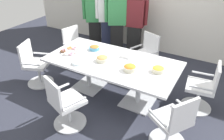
# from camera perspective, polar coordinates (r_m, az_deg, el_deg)

# --- Properties ---
(ground_plane) EXTENTS (10.00, 10.00, 0.01)m
(ground_plane) POSITION_cam_1_polar(r_m,az_deg,el_deg) (4.37, 0.00, -6.28)
(ground_plane) COLOR #2D303D
(conference_table) EXTENTS (2.40, 1.20, 0.75)m
(conference_table) POSITION_cam_1_polar(r_m,az_deg,el_deg) (4.03, 0.00, 0.92)
(conference_table) COLOR silver
(conference_table) RESTS_ON ground
(office_chair_0) EXTENTS (0.65, 0.65, 0.91)m
(office_chair_0) POSITION_cam_1_polar(r_m,az_deg,el_deg) (5.30, -9.45, 5.46)
(office_chair_0) COLOR silver
(office_chair_0) RESTS_ON ground
(office_chair_1) EXTENTS (0.69, 0.69, 0.91)m
(office_chair_1) POSITION_cam_1_polar(r_m,az_deg,el_deg) (4.76, -19.35, 1.00)
(office_chair_1) COLOR silver
(office_chair_1) RESTS_ON ground
(office_chair_2) EXTENTS (0.69, 0.69, 0.91)m
(office_chair_2) POSITION_cam_1_polar(r_m,az_deg,el_deg) (3.54, -12.19, -8.92)
(office_chair_2) COLOR silver
(office_chair_2) RESTS_ON ground
(office_chair_3) EXTENTS (0.75, 0.75, 0.91)m
(office_chair_3) POSITION_cam_1_polar(r_m,az_deg,el_deg) (3.26, 15.54, -13.43)
(office_chair_3) COLOR silver
(office_chair_3) RESTS_ON ground
(office_chair_4) EXTENTS (0.60, 0.60, 0.91)m
(office_chair_4) POSITION_cam_1_polar(r_m,az_deg,el_deg) (4.10, 22.63, -4.72)
(office_chair_4) COLOR silver
(office_chair_4) RESTS_ON ground
(office_chair_5) EXTENTS (0.70, 0.70, 0.91)m
(office_chair_5) POSITION_cam_1_polar(r_m,az_deg,el_deg) (4.92, 8.66, 3.49)
(office_chair_5) COLOR silver
(office_chair_5) RESTS_ON ground
(person_standing_0) EXTENTS (0.56, 0.42, 1.70)m
(person_standing_0) POSITION_cam_1_polar(r_m,az_deg,el_deg) (5.87, -4.55, 13.28)
(person_standing_0) COLOR black
(person_standing_0) RESTS_ON ground
(person_standing_1) EXTENTS (0.57, 0.40, 1.81)m
(person_standing_1) POSITION_cam_1_polar(r_m,az_deg,el_deg) (5.69, -1.17, 13.52)
(person_standing_1) COLOR #232842
(person_standing_1) RESTS_ON ground
(person_standing_2) EXTENTS (0.57, 0.41, 1.77)m
(person_standing_2) POSITION_cam_1_polar(r_m,az_deg,el_deg) (5.51, 1.31, 12.66)
(person_standing_2) COLOR black
(person_standing_2) RESTS_ON ground
(person_standing_3) EXTENTS (0.62, 0.29, 1.71)m
(person_standing_3) POSITION_cam_1_polar(r_m,az_deg,el_deg) (5.48, 5.97, 12.05)
(person_standing_3) COLOR black
(person_standing_3) RESTS_ON ground
(snack_bowl_cookies) EXTENTS (0.22, 0.22, 0.10)m
(snack_bowl_cookies) POSITION_cam_1_polar(r_m,az_deg,el_deg) (3.93, -2.58, 2.99)
(snack_bowl_cookies) COLOR beige
(snack_bowl_cookies) RESTS_ON conference_table
(snack_bowl_pretzels) EXTENTS (0.21, 0.21, 0.09)m
(snack_bowl_pretzels) POSITION_cam_1_polar(r_m,az_deg,el_deg) (4.38, -4.60, 5.83)
(snack_bowl_pretzels) COLOR #4C9EC6
(snack_bowl_pretzels) RESTS_ON conference_table
(snack_bowl_chips_yellow) EXTENTS (0.21, 0.21, 0.10)m
(snack_bowl_chips_yellow) POSITION_cam_1_polar(r_m,az_deg,el_deg) (3.68, 11.96, 0.20)
(snack_bowl_chips_yellow) COLOR beige
(snack_bowl_chips_yellow) RESTS_ON conference_table
(snack_bowl_chips_orange) EXTENTS (0.22, 0.22, 0.11)m
(snack_bowl_chips_orange) POSITION_cam_1_polar(r_m,az_deg,el_deg) (3.64, 4.69, 0.59)
(snack_bowl_chips_orange) COLOR beige
(snack_bowl_chips_orange) RESTS_ON conference_table
(donut_platter) EXTENTS (0.38, 0.38, 0.04)m
(donut_platter) POSITION_cam_1_polar(r_m,az_deg,el_deg) (4.35, -10.85, 4.85)
(donut_platter) COLOR white
(donut_platter) RESTS_ON conference_table
(plate_stack) EXTENTS (0.19, 0.19, 0.04)m
(plate_stack) POSITION_cam_1_polar(r_m,az_deg,el_deg) (3.89, -8.94, 1.85)
(plate_stack) COLOR white
(plate_stack) RESTS_ON conference_table
(napkin_pile) EXTENTS (0.19, 0.19, 0.05)m
(napkin_pile) POSITION_cam_1_polar(r_m,az_deg,el_deg) (4.10, 3.87, 3.85)
(napkin_pile) COLOR white
(napkin_pile) RESTS_ON conference_table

